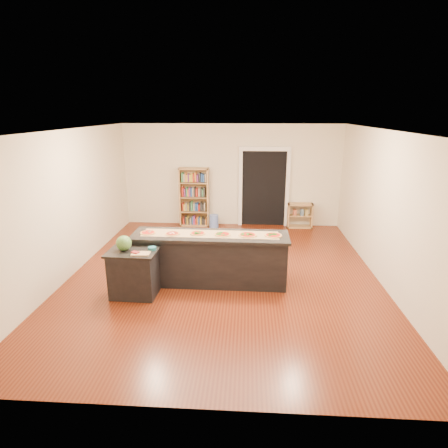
# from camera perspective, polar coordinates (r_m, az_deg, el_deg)

# --- Properties ---
(room) EXTENTS (6.00, 7.00, 2.80)m
(room) POSITION_cam_1_polar(r_m,az_deg,el_deg) (7.04, -0.10, 2.64)
(room) COLOR beige
(room) RESTS_ON ground
(doorway) EXTENTS (1.40, 0.09, 2.21)m
(doorway) POSITION_cam_1_polar(r_m,az_deg,el_deg) (10.46, 6.11, 6.18)
(doorway) COLOR black
(doorway) RESTS_ON room
(kitchen_island) EXTENTS (2.89, 0.78, 0.95)m
(kitchen_island) POSITION_cam_1_polar(r_m,az_deg,el_deg) (7.04, -2.10, -5.24)
(kitchen_island) COLOR black
(kitchen_island) RESTS_ON ground
(side_counter) EXTENTS (0.84, 0.62, 0.83)m
(side_counter) POSITION_cam_1_polar(r_m,az_deg,el_deg) (6.76, -13.58, -7.28)
(side_counter) COLOR black
(side_counter) RESTS_ON ground
(bookshelf) EXTENTS (0.82, 0.29, 1.64)m
(bookshelf) POSITION_cam_1_polar(r_m,az_deg,el_deg) (10.48, -4.56, 4.09)
(bookshelf) COLOR tan
(bookshelf) RESTS_ON ground
(low_shelf) EXTENTS (0.68, 0.29, 0.68)m
(low_shelf) POSITION_cam_1_polar(r_m,az_deg,el_deg) (10.59, 11.47, 1.28)
(low_shelf) COLOR tan
(low_shelf) RESTS_ON ground
(waste_bin) EXTENTS (0.25, 0.25, 0.36)m
(waste_bin) POSITION_cam_1_polar(r_m,az_deg,el_deg) (10.40, -1.56, 0.42)
(waste_bin) COLOR #6283DC
(waste_bin) RESTS_ON ground
(kraft_paper) EXTENTS (2.51, 0.48, 0.00)m
(kraft_paper) POSITION_cam_1_polar(r_m,az_deg,el_deg) (6.90, -2.13, -1.52)
(kraft_paper) COLOR tan
(kraft_paper) RESTS_ON kitchen_island
(watermelon) EXTENTS (0.26, 0.26, 0.26)m
(watermelon) POSITION_cam_1_polar(r_m,az_deg,el_deg) (6.62, -15.02, -2.83)
(watermelon) COLOR #144214
(watermelon) RESTS_ON side_counter
(cutting_board) EXTENTS (0.31, 0.21, 0.02)m
(cutting_board) POSITION_cam_1_polar(r_m,az_deg,el_deg) (6.42, -12.59, -4.44)
(cutting_board) COLOR tan
(cutting_board) RESTS_ON side_counter
(package_red) EXTENTS (0.14, 0.12, 0.04)m
(package_red) POSITION_cam_1_polar(r_m,az_deg,el_deg) (6.45, -13.37, -4.30)
(package_red) COLOR maroon
(package_red) RESTS_ON side_counter
(package_teal) EXTENTS (0.14, 0.14, 0.05)m
(package_teal) POSITION_cam_1_polar(r_m,az_deg,el_deg) (6.57, -10.90, -3.68)
(package_teal) COLOR #195966
(package_teal) RESTS_ON side_counter
(pizza_a) EXTENTS (0.30, 0.30, 0.02)m
(pizza_a) POSITION_cam_1_polar(r_m,az_deg,el_deg) (7.07, -11.50, -1.29)
(pizza_a) COLOR tan
(pizza_a) RESTS_ON kitchen_island
(pizza_b) EXTENTS (0.27, 0.27, 0.02)m
(pizza_b) POSITION_cam_1_polar(r_m,az_deg,el_deg) (6.94, -7.88, -1.46)
(pizza_b) COLOR tan
(pizza_b) RESTS_ON kitchen_island
(pizza_c) EXTENTS (0.31, 0.31, 0.02)m
(pizza_c) POSITION_cam_1_polar(r_m,az_deg,el_deg) (6.91, -4.04, -1.41)
(pizza_c) COLOR tan
(pizza_c) RESTS_ON kitchen_island
(pizza_d) EXTENTS (0.30, 0.30, 0.02)m
(pizza_d) POSITION_cam_1_polar(r_m,az_deg,el_deg) (6.84, -0.24, -1.58)
(pizza_d) COLOR tan
(pizza_d) RESTS_ON kitchen_island
(pizza_e) EXTENTS (0.32, 0.32, 0.02)m
(pizza_e) POSITION_cam_1_polar(r_m,az_deg,el_deg) (6.82, 3.63, -1.66)
(pizza_e) COLOR tan
(pizza_e) RESTS_ON kitchen_island
(pizza_f) EXTENTS (0.33, 0.33, 0.02)m
(pizza_f) POSITION_cam_1_polar(r_m,az_deg,el_deg) (6.85, 7.50, -1.70)
(pizza_f) COLOR tan
(pizza_f) RESTS_ON kitchen_island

